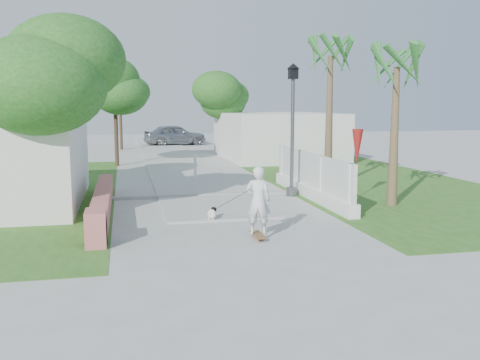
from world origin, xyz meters
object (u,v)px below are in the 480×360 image
object	(u,v)px
street_lamp	(292,125)
bollard	(195,166)
patio_umbrella	(357,148)
skateboarder	(236,201)
dog	(212,213)
parked_car	(175,135)

from	to	relation	value
street_lamp	bollard	distance (m)	5.56
street_lamp	patio_umbrella	bearing A→B (deg)	-27.76
skateboarder	dog	distance (m)	1.42
patio_umbrella	dog	size ratio (longest dim) A/B	4.51
skateboarder	parked_car	size ratio (longest dim) A/B	0.58
skateboarder	parked_car	xyz separation A→B (m)	(1.21, 28.25, 0.05)
bollard	skateboarder	distance (m)	9.07
street_lamp	dog	world-z (taller)	street_lamp
bollard	dog	world-z (taller)	bollard
dog	parked_car	xyz separation A→B (m)	(1.58, 26.99, 0.59)
bollard	parked_car	distance (m)	19.21
bollard	dog	xyz separation A→B (m)	(-0.58, -7.80, -0.38)
street_lamp	skateboarder	size ratio (longest dim) A/B	1.65
dog	skateboarder	bearing A→B (deg)	-49.93
street_lamp	bollard	bearing A→B (deg)	120.96
street_lamp	patio_umbrella	world-z (taller)	street_lamp
street_lamp	patio_umbrella	xyz separation A→B (m)	(1.90, -1.00, -0.74)
bollard	dog	bearing A→B (deg)	-94.27
street_lamp	dog	size ratio (longest dim) A/B	8.71
patio_umbrella	dog	distance (m)	5.86
bollard	skateboarder	world-z (taller)	skateboarder
patio_umbrella	parked_car	xyz separation A→B (m)	(-3.60, 24.69, -0.90)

